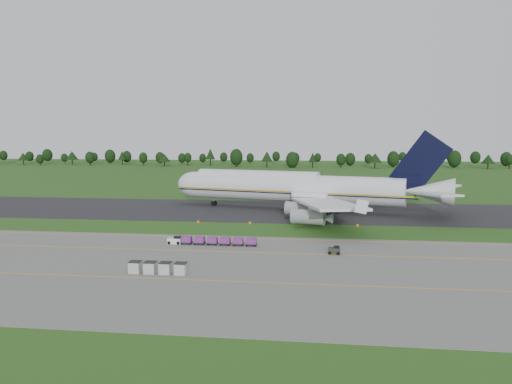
# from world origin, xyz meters

# --- Properties ---
(ground) EXTENTS (600.00, 600.00, 0.00)m
(ground) POSITION_xyz_m (0.00, 0.00, 0.00)
(ground) COLOR #234C16
(ground) RESTS_ON ground
(apron) EXTENTS (300.00, 52.00, 0.06)m
(apron) POSITION_xyz_m (0.00, -34.00, 0.03)
(apron) COLOR #62635E
(apron) RESTS_ON ground
(taxiway) EXTENTS (300.00, 40.00, 0.08)m
(taxiway) POSITION_xyz_m (0.00, 28.00, 0.04)
(taxiway) COLOR black
(taxiway) RESTS_ON ground
(apron_markings) EXTENTS (300.00, 30.20, 0.01)m
(apron_markings) POSITION_xyz_m (0.00, -26.98, 0.06)
(apron_markings) COLOR #E2AD0D
(apron_markings) RESTS_ON apron
(tree_line) EXTENTS (525.75, 23.48, 11.75)m
(tree_line) POSITION_xyz_m (8.96, 218.68, 6.23)
(tree_line) COLOR black
(tree_line) RESTS_ON ground
(aircraft) EXTENTS (80.18, 75.64, 22.44)m
(aircraft) POSITION_xyz_m (12.58, 30.06, 6.41)
(aircraft) COLOR silver
(aircraft) RESTS_ON ground
(baggage_train) EXTENTS (17.47, 1.58, 1.52)m
(baggage_train) POSITION_xyz_m (-2.13, -16.68, 0.89)
(baggage_train) COLOR silver
(baggage_train) RESTS_ON apron
(utility_cart) EXTENTS (2.19, 1.46, 1.15)m
(utility_cart) POSITION_xyz_m (21.30, -21.42, 0.62)
(utility_cart) COLOR #272C1E
(utility_cart) RESTS_ON apron
(uld_row) EXTENTS (9.00, 1.80, 1.78)m
(uld_row) POSITION_xyz_m (-5.95, -37.31, 0.95)
(uld_row) COLOR #AAAAAA
(uld_row) RESTS_ON apron
(edge_markers) EXTENTS (38.30, 0.30, 0.60)m
(edge_markers) POSITION_xyz_m (8.66, 6.48, 0.27)
(edge_markers) COLOR orange
(edge_markers) RESTS_ON ground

